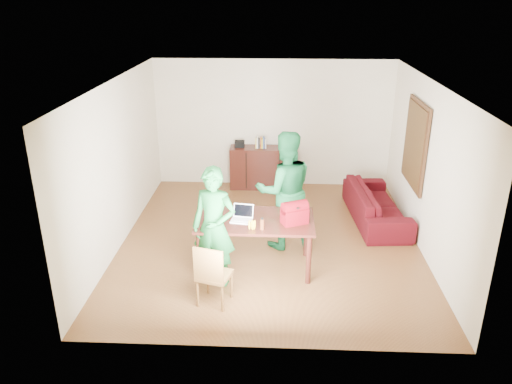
{
  "coord_description": "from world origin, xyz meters",
  "views": [
    {
      "loc": [
        0.12,
        -7.6,
        4.01
      ],
      "look_at": [
        -0.2,
        -0.67,
        1.18
      ],
      "focal_mm": 35.0,
      "sensor_mm": 36.0,
      "label": 1
    }
  ],
  "objects_px": {
    "person_near": "(214,227)",
    "bottle": "(262,224)",
    "chair": "(214,286)",
    "table": "(255,226)",
    "red_bag": "(295,215)",
    "laptop": "(241,218)",
    "person_far": "(285,190)",
    "sofa": "(376,204)"
  },
  "relations": [
    {
      "from": "person_far",
      "to": "bottle",
      "type": "distance_m",
      "value": 1.14
    },
    {
      "from": "chair",
      "to": "sofa",
      "type": "xyz_separation_m",
      "value": [
        2.67,
        2.8,
        0.04
      ]
    },
    {
      "from": "person_far",
      "to": "sofa",
      "type": "relative_size",
      "value": 0.93
    },
    {
      "from": "table",
      "to": "sofa",
      "type": "xyz_separation_m",
      "value": [
        2.15,
        1.82,
        -0.4
      ]
    },
    {
      "from": "laptop",
      "to": "sofa",
      "type": "bearing_deg",
      "value": 47.6
    },
    {
      "from": "table",
      "to": "sofa",
      "type": "distance_m",
      "value": 2.85
    },
    {
      "from": "table",
      "to": "person_far",
      "type": "bearing_deg",
      "value": 60.24
    },
    {
      "from": "table",
      "to": "person_near",
      "type": "bearing_deg",
      "value": -142.0
    },
    {
      "from": "table",
      "to": "person_far",
      "type": "relative_size",
      "value": 0.89
    },
    {
      "from": "sofa",
      "to": "laptop",
      "type": "bearing_deg",
      "value": 124.17
    },
    {
      "from": "person_far",
      "to": "red_bag",
      "type": "distance_m",
      "value": 0.87
    },
    {
      "from": "chair",
      "to": "laptop",
      "type": "bearing_deg",
      "value": 87.1
    },
    {
      "from": "person_near",
      "to": "person_far",
      "type": "relative_size",
      "value": 0.9
    },
    {
      "from": "bottle",
      "to": "sofa",
      "type": "bearing_deg",
      "value": 46.54
    },
    {
      "from": "person_near",
      "to": "person_far",
      "type": "distance_m",
      "value": 1.56
    },
    {
      "from": "table",
      "to": "bottle",
      "type": "xyz_separation_m",
      "value": [
        0.11,
        -0.33,
        0.2
      ]
    },
    {
      "from": "red_bag",
      "to": "person_far",
      "type": "bearing_deg",
      "value": 74.97
    },
    {
      "from": "laptop",
      "to": "sofa",
      "type": "height_order",
      "value": "laptop"
    },
    {
      "from": "laptop",
      "to": "bottle",
      "type": "xyz_separation_m",
      "value": [
        0.32,
        -0.26,
        0.05
      ]
    },
    {
      "from": "laptop",
      "to": "bottle",
      "type": "bearing_deg",
      "value": -30.37
    },
    {
      "from": "person_near",
      "to": "laptop",
      "type": "bearing_deg",
      "value": 59.9
    },
    {
      "from": "table",
      "to": "person_far",
      "type": "height_order",
      "value": "person_far"
    },
    {
      "from": "bottle",
      "to": "red_bag",
      "type": "height_order",
      "value": "red_bag"
    },
    {
      "from": "table",
      "to": "laptop",
      "type": "xyz_separation_m",
      "value": [
        -0.2,
        -0.07,
        0.15
      ]
    },
    {
      "from": "table",
      "to": "person_far",
      "type": "distance_m",
      "value": 0.92
    },
    {
      "from": "table",
      "to": "person_near",
      "type": "distance_m",
      "value": 0.73
    },
    {
      "from": "table",
      "to": "chair",
      "type": "bearing_deg",
      "value": -117.22
    },
    {
      "from": "table",
      "to": "red_bag",
      "type": "distance_m",
      "value": 0.64
    },
    {
      "from": "person_near",
      "to": "chair",
      "type": "bearing_deg",
      "value": -69.86
    },
    {
      "from": "person_near",
      "to": "bottle",
      "type": "relative_size",
      "value": 9.86
    },
    {
      "from": "laptop",
      "to": "sofa",
      "type": "xyz_separation_m",
      "value": [
        2.36,
        1.89,
        -0.55
      ]
    },
    {
      "from": "person_far",
      "to": "laptop",
      "type": "xyz_separation_m",
      "value": [
        -0.64,
        -0.83,
        -0.13
      ]
    },
    {
      "from": "sofa",
      "to": "table",
      "type": "bearing_deg",
      "value": 125.58
    },
    {
      "from": "bottle",
      "to": "sofa",
      "type": "distance_m",
      "value": 3.03
    },
    {
      "from": "red_bag",
      "to": "bottle",
      "type": "bearing_deg",
      "value": -177.84
    },
    {
      "from": "chair",
      "to": "person_near",
      "type": "xyz_separation_m",
      "value": [
        -0.05,
        0.55,
        0.62
      ]
    },
    {
      "from": "chair",
      "to": "person_far",
      "type": "bearing_deg",
      "value": 77.2
    },
    {
      "from": "red_bag",
      "to": "sofa",
      "type": "height_order",
      "value": "red_bag"
    },
    {
      "from": "person_far",
      "to": "laptop",
      "type": "relative_size",
      "value": 5.88
    },
    {
      "from": "laptop",
      "to": "red_bag",
      "type": "relative_size",
      "value": 0.91
    },
    {
      "from": "person_near",
      "to": "laptop",
      "type": "height_order",
      "value": "person_near"
    },
    {
      "from": "laptop",
      "to": "bottle",
      "type": "relative_size",
      "value": 1.87
    }
  ]
}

